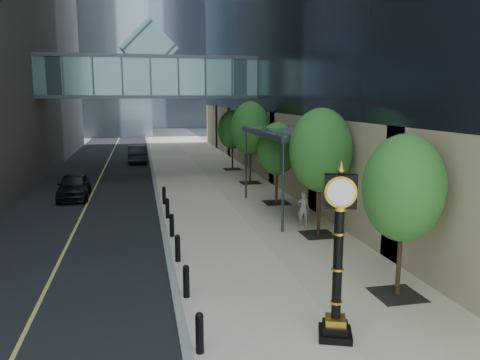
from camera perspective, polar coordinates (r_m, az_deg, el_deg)
name	(u,v)px	position (r m, az deg, el deg)	size (l,w,h in m)	color
road	(110,157)	(49.60, -15.57, 2.71)	(8.00, 180.00, 0.02)	black
sidewalk	(188,155)	(49.74, -6.33, 3.06)	(8.00, 180.00, 0.06)	beige
curb	(150,156)	(49.51, -10.94, 2.91)	(0.25, 180.00, 0.07)	gray
skywalk	(150,75)	(37.19, -10.92, 12.47)	(17.00, 4.20, 5.80)	slate
entrance_canopy	(286,133)	(24.35, 5.64, 5.71)	(3.00, 8.00, 4.38)	#383F44
bollard_row	(175,237)	(18.99, -7.99, -6.89)	(0.20, 16.20, 0.90)	black
street_trees	(276,141)	(26.47, 4.47, 4.74)	(2.77, 28.40, 5.69)	black
street_clock	(338,266)	(11.85, 11.81, -10.24)	(1.05, 1.05, 4.34)	black
pedestrian	(303,209)	(22.21, 7.72, -3.47)	(0.58, 0.38, 1.60)	#ABA49D
car_near	(74,186)	(29.82, -19.58, -0.67)	(1.78, 4.42, 1.50)	black
car_far	(138,154)	(44.71, -12.38, 3.13)	(1.70, 4.86, 1.60)	black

